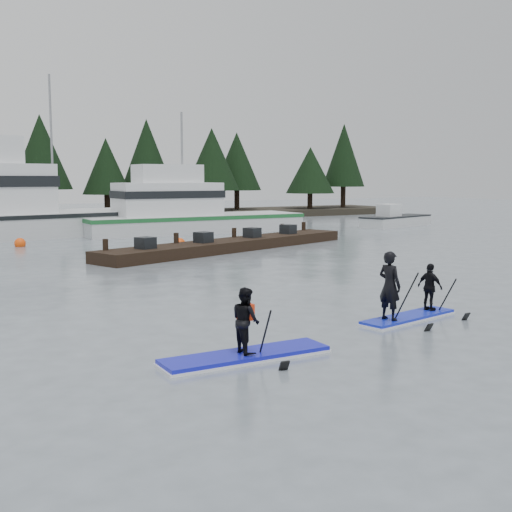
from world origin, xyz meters
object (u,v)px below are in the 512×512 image
floating_dock (232,245)px  paddleboard_solo (246,337)px  fishing_boat_medium (187,223)px  fishing_boat_large (2,224)px  paddleboard_duo (407,294)px

floating_dock → paddleboard_solo: size_ratio=4.52×
fishing_boat_medium → paddleboard_solo: size_ratio=4.26×
fishing_boat_large → floating_dock: 15.43m
fishing_boat_medium → paddleboard_solo: (-11.02, -28.12, -0.17)m
fishing_boat_large → fishing_boat_medium: bearing=-18.4°
paddleboard_solo → paddleboard_duo: paddleboard_duo is taller
floating_dock → paddleboard_solo: bearing=-136.2°
paddleboard_solo → paddleboard_duo: size_ratio=1.12×
fishing_boat_large → floating_dock: bearing=-64.1°
fishing_boat_medium → paddleboard_duo: (-5.82, -27.04, 0.04)m
fishing_boat_large → fishing_boat_medium: fishing_boat_large is taller
fishing_boat_medium → paddleboard_solo: 30.20m
paddleboard_duo → fishing_boat_large: bearing=89.7°
fishing_boat_medium → paddleboard_duo: bearing=-102.6°
fishing_boat_medium → paddleboard_duo: 27.66m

